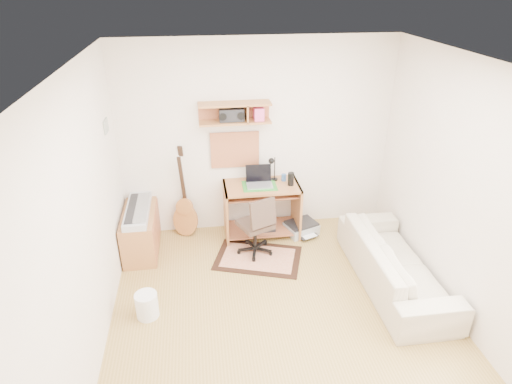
{
  "coord_description": "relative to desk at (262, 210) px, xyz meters",
  "views": [
    {
      "loc": [
        -0.78,
        -3.39,
        3.27
      ],
      "look_at": [
        -0.15,
        1.05,
        1.0
      ],
      "focal_mm": 30.63,
      "sensor_mm": 36.0,
      "label": 1
    }
  ],
  "objects": [
    {
      "name": "floor",
      "position": [
        -0.02,
        -1.73,
        -0.38
      ],
      "size": [
        3.6,
        4.0,
        0.01
      ],
      "primitive_type": "cube",
      "color": "#AA8847",
      "rests_on": "ground"
    },
    {
      "name": "ceiling",
      "position": [
        -0.02,
        -1.73,
        2.23
      ],
      "size": [
        3.6,
        4.0,
        0.01
      ],
      "primitive_type": "cube",
      "color": "white",
      "rests_on": "ground"
    },
    {
      "name": "back_wall",
      "position": [
        -0.02,
        0.28,
        0.93
      ],
      "size": [
        3.6,
        0.01,
        2.6
      ],
      "primitive_type": "cube",
      "color": "silver",
      "rests_on": "ground"
    },
    {
      "name": "left_wall",
      "position": [
        -1.83,
        -1.73,
        0.93
      ],
      "size": [
        0.01,
        4.0,
        2.6
      ],
      "primitive_type": "cube",
      "color": "silver",
      "rests_on": "ground"
    },
    {
      "name": "right_wall",
      "position": [
        1.78,
        -1.73,
        0.93
      ],
      "size": [
        0.01,
        4.0,
        2.6
      ],
      "primitive_type": "cube",
      "color": "silver",
      "rests_on": "ground"
    },
    {
      "name": "wall_shelf",
      "position": [
        -0.32,
        0.15,
        1.32
      ],
      "size": [
        0.9,
        0.25,
        0.26
      ],
      "primitive_type": "cube",
      "color": "#AE6F3D",
      "rests_on": "back_wall"
    },
    {
      "name": "cork_board",
      "position": [
        -0.32,
        0.25,
        0.79
      ],
      "size": [
        0.64,
        0.03,
        0.49
      ],
      "primitive_type": "cube",
      "color": "tan",
      "rests_on": "back_wall"
    },
    {
      "name": "wall_photo",
      "position": [
        -1.81,
        -0.23,
        1.34
      ],
      "size": [
        0.02,
        0.2,
        0.15
      ],
      "primitive_type": "cube",
      "color": "#4C8CBF",
      "rests_on": "left_wall"
    },
    {
      "name": "desk",
      "position": [
        0.0,
        0.0,
        0.0
      ],
      "size": [
        1.0,
        0.55,
        0.75
      ],
      "primitive_type": null,
      "color": "#AE6F3D",
      "rests_on": "floor"
    },
    {
      "name": "laptop",
      "position": [
        -0.03,
        -0.02,
        0.5
      ],
      "size": [
        0.34,
        0.34,
        0.26
      ],
      "primitive_type": null,
      "rotation": [
        0.0,
        0.0,
        -0.02
      ],
      "color": "silver",
      "rests_on": "desk"
    },
    {
      "name": "speaker",
      "position": [
        0.38,
        -0.05,
        0.46
      ],
      "size": [
        0.08,
        0.08,
        0.18
      ],
      "primitive_type": "cylinder",
      "color": "black",
      "rests_on": "desk"
    },
    {
      "name": "desk_lamp",
      "position": [
        0.19,
        0.14,
        0.54
      ],
      "size": [
        0.11,
        0.11,
        0.34
      ],
      "primitive_type": null,
      "color": "black",
      "rests_on": "desk"
    },
    {
      "name": "pencil_cup",
      "position": [
        0.31,
        0.1,
        0.42
      ],
      "size": [
        0.06,
        0.06,
        0.09
      ],
      "primitive_type": "cylinder",
      "color": "#325A96",
      "rests_on": "desk"
    },
    {
      "name": "boombox",
      "position": [
        -0.36,
        0.15,
        1.3
      ],
      "size": [
        0.31,
        0.14,
        0.16
      ],
      "primitive_type": "cube",
      "color": "black",
      "rests_on": "wall_shelf"
    },
    {
      "name": "rug",
      "position": [
        -0.13,
        -0.58,
        -0.37
      ],
      "size": [
        1.22,
        1.0,
        0.01
      ],
      "primitive_type": "cube",
      "rotation": [
        0.0,
        0.0,
        -0.32
      ],
      "color": "beige",
      "rests_on": "floor"
    },
    {
      "name": "task_chair",
      "position": [
        -0.15,
        -0.43,
        0.05
      ],
      "size": [
        0.57,
        0.57,
        0.84
      ],
      "primitive_type": null,
      "rotation": [
        0.0,
        0.0,
        0.41
      ],
      "color": "#3A2B22",
      "rests_on": "floor"
    },
    {
      "name": "cabinet",
      "position": [
        -1.6,
        -0.18,
        -0.1
      ],
      "size": [
        0.4,
        0.9,
        0.55
      ],
      "primitive_type": "cube",
      "color": "#AE6F3D",
      "rests_on": "floor"
    },
    {
      "name": "music_keyboard",
      "position": [
        -1.6,
        -0.18,
        0.21
      ],
      "size": [
        0.28,
        0.9,
        0.08
      ],
      "primitive_type": "cube",
      "color": "#B2B5BA",
      "rests_on": "cabinet"
    },
    {
      "name": "guitar",
      "position": [
        -1.03,
        0.13,
        0.26
      ],
      "size": [
        0.38,
        0.3,
        1.27
      ],
      "primitive_type": null,
      "rotation": [
        0.0,
        0.0,
        -0.29
      ],
      "color": "#B77138",
      "rests_on": "floor"
    },
    {
      "name": "waste_basket",
      "position": [
        -1.44,
        -1.44,
        -0.23
      ],
      "size": [
        0.31,
        0.31,
        0.28
      ],
      "primitive_type": "cylinder",
      "rotation": [
        0.0,
        0.0,
        -0.38
      ],
      "color": "white",
      "rests_on": "floor"
    },
    {
      "name": "printer",
      "position": [
        0.55,
        -0.05,
        -0.29
      ],
      "size": [
        0.5,
        0.45,
        0.16
      ],
      "primitive_type": "cube",
      "rotation": [
        0.0,
        0.0,
        0.35
      ],
      "color": "#A5A8AA",
      "rests_on": "floor"
    },
    {
      "name": "sofa",
      "position": [
        1.36,
        -1.28,
        -0.0
      ],
      "size": [
        0.56,
        1.92,
        0.75
      ],
      "primitive_type": "imported",
      "rotation": [
        0.0,
        0.0,
        1.57
      ],
      "color": "beige",
      "rests_on": "floor"
    }
  ]
}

